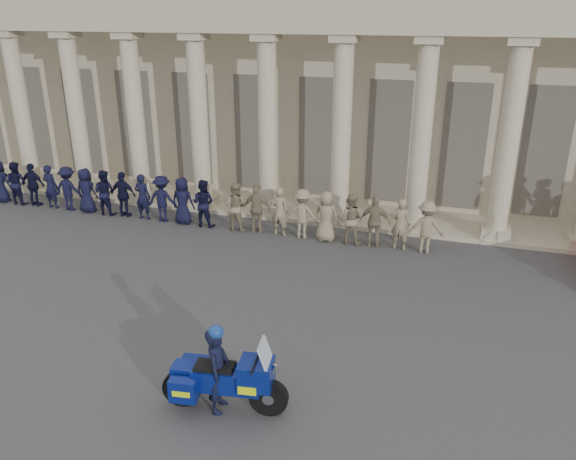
# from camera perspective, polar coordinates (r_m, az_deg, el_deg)

# --- Properties ---
(ground) EXTENTS (90.00, 90.00, 0.00)m
(ground) POSITION_cam_1_polar(r_m,az_deg,el_deg) (13.38, -8.37, -10.27)
(ground) COLOR #39393B
(ground) RESTS_ON ground
(building) EXTENTS (40.00, 12.50, 9.00)m
(building) POSITION_cam_1_polar(r_m,az_deg,el_deg) (25.55, 6.06, 15.77)
(building) COLOR tan
(building) RESTS_ON ground
(officer_rank) EXTENTS (18.01, 0.63, 1.66)m
(officer_rank) POSITION_cam_1_polar(r_m,az_deg,el_deg) (19.96, -11.52, 3.01)
(officer_rank) COLOR black
(officer_rank) RESTS_ON ground
(motorcycle) EXTENTS (2.39, 1.08, 1.54)m
(motorcycle) POSITION_cam_1_polar(r_m,az_deg,el_deg) (10.71, -6.39, -14.84)
(motorcycle) COLOR black
(motorcycle) RESTS_ON ground
(rider) EXTENTS (0.50, 0.68, 1.79)m
(rider) POSITION_cam_1_polar(r_m,az_deg,el_deg) (10.61, -7.15, -13.77)
(rider) COLOR black
(rider) RESTS_ON ground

